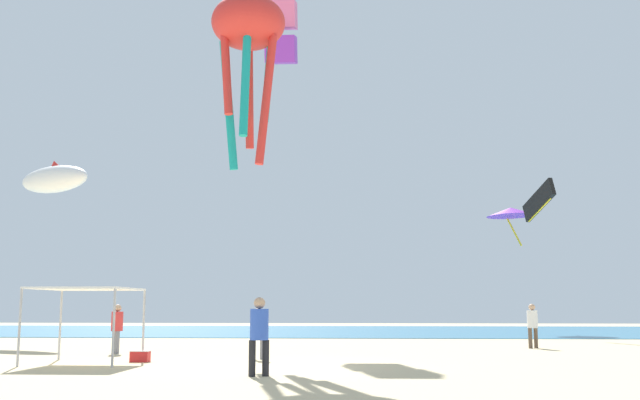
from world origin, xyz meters
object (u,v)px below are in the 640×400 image
at_px(person_central, 259,330).
at_px(canopy_tent, 87,292).
at_px(kite_delta_purple, 511,212).
at_px(person_near_tent, 117,325).
at_px(person_leftmost, 532,322).
at_px(person_rightmost, 258,329).
at_px(kite_box_pink, 281,32).
at_px(kite_octopus_red, 248,31).
at_px(kite_inflatable_white, 54,179).
at_px(cooler_box, 140,356).
at_px(kite_parafoil_black, 539,201).

bearing_deg(person_central, canopy_tent, -55.50).
distance_m(person_central, kite_delta_purple, 33.83).
relative_size(person_near_tent, kite_delta_purple, 0.45).
bearing_deg(person_central, kite_delta_purple, -134.40).
height_order(canopy_tent, person_leftmost, canopy_tent).
xyz_separation_m(person_rightmost, kite_delta_purple, (13.12, 25.05, 6.98)).
relative_size(kite_box_pink, kite_octopus_red, 0.58).
relative_size(person_central, kite_box_pink, 0.53).
relative_size(person_central, kite_octopus_red, 0.31).
distance_m(person_rightmost, kite_inflatable_white, 17.74).
relative_size(person_near_tent, kite_inflatable_white, 0.37).
xyz_separation_m(cooler_box, kite_box_pink, (2.67, 13.36, 15.56)).
bearing_deg(person_leftmost, kite_octopus_red, 174.71).
height_order(person_near_tent, cooler_box, person_near_tent).
relative_size(person_near_tent, kite_box_pink, 0.49).
height_order(person_leftmost, person_rightmost, person_leftmost).
bearing_deg(kite_inflatable_white, kite_parafoil_black, 41.04).
height_order(kite_delta_purple, kite_parafoil_black, kite_parafoil_black).
relative_size(canopy_tent, kite_delta_purple, 0.72).
xyz_separation_m(person_leftmost, kite_inflatable_white, (-22.32, 3.98, 6.93)).
bearing_deg(cooler_box, kite_inflatable_white, 124.64).
bearing_deg(kite_inflatable_white, person_rightmost, -15.52).
xyz_separation_m(person_leftmost, kite_box_pink, (-11.09, 4.96, 14.68)).
relative_size(cooler_box, kite_delta_purple, 0.14).
bearing_deg(kite_parafoil_black, person_near_tent, 113.19).
bearing_deg(kite_inflatable_white, person_leftmost, 16.96).
relative_size(person_rightmost, kite_delta_purple, 0.42).
height_order(cooler_box, kite_inflatable_white, kite_inflatable_white).
height_order(person_leftmost, person_central, person_central).
distance_m(person_leftmost, kite_octopus_red, 16.30).
height_order(person_near_tent, kite_delta_purple, kite_delta_purple).
height_order(kite_parafoil_black, kite_octopus_red, kite_octopus_red).
distance_m(person_near_tent, kite_delta_purple, 30.00).
relative_size(person_central, kite_inflatable_white, 0.40).
xyz_separation_m(kite_box_pink, kite_octopus_red, (0.14, -11.04, -4.26)).
bearing_deg(kite_box_pink, person_near_tent, 62.67).
xyz_separation_m(person_central, cooler_box, (-4.34, 4.41, -0.95)).
xyz_separation_m(person_central, kite_inflatable_white, (-12.89, 16.78, 6.86)).
relative_size(kite_box_pink, kite_parafoil_black, 1.05).
distance_m(person_rightmost, kite_octopus_red, 10.58).
xyz_separation_m(kite_delta_purple, kite_box_pink, (-13.90, -13.04, 7.80)).
distance_m(person_leftmost, kite_delta_purple, 19.47).
relative_size(person_rightmost, cooler_box, 2.89).
distance_m(person_central, cooler_box, 6.26).
height_order(person_central, kite_box_pink, kite_box_pink).
xyz_separation_m(kite_inflatable_white, kite_parafoil_black, (25.18, 6.27, -0.44)).
bearing_deg(kite_delta_purple, kite_inflatable_white, -45.36).
relative_size(canopy_tent, kite_inflatable_white, 0.59).
height_order(person_rightmost, kite_box_pink, kite_box_pink).
height_order(person_near_tent, person_leftmost, person_leftmost).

